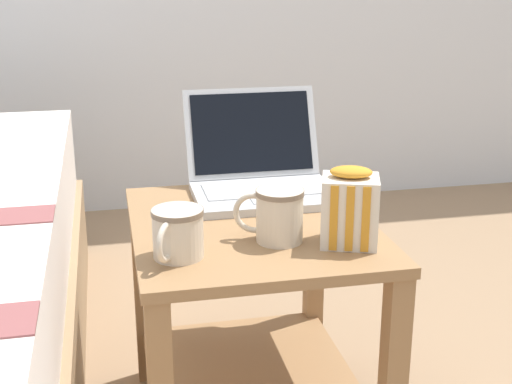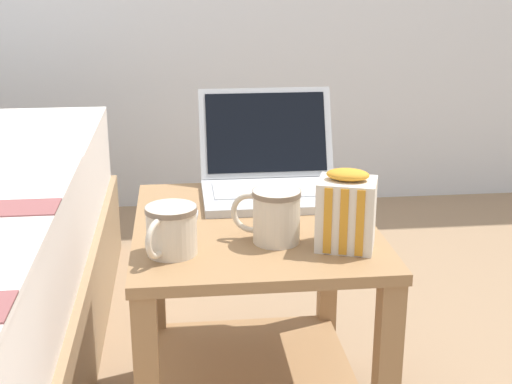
# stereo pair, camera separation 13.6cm
# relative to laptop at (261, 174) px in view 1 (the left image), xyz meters

# --- Properties ---
(bedside_table) EXTENTS (0.49, 0.58, 0.50)m
(bedside_table) POSITION_rel_laptop_xyz_m (-0.06, -0.19, -0.23)
(bedside_table) COLOR #997047
(bedside_table) RESTS_ON ground_plane
(laptop) EXTENTS (0.32, 0.31, 0.22)m
(laptop) POSITION_rel_laptop_xyz_m (0.00, 0.00, 0.00)
(laptop) COLOR #B7BABC
(laptop) RESTS_ON bedside_table
(mug_front_left) EXTENTS (0.13, 0.09, 0.10)m
(mug_front_left) POSITION_rel_laptop_xyz_m (-0.03, -0.30, 0.01)
(mug_front_left) COLOR beige
(mug_front_left) RESTS_ON bedside_table
(mug_front_right) EXTENTS (0.10, 0.13, 0.09)m
(mug_front_right) POSITION_rel_laptop_xyz_m (-0.23, -0.34, 0.01)
(mug_front_right) COLOR beige
(mug_front_right) RESTS_ON bedside_table
(snack_bag) EXTENTS (0.13, 0.12, 0.15)m
(snack_bag) POSITION_rel_laptop_xyz_m (0.09, -0.35, 0.03)
(snack_bag) COLOR silver
(snack_bag) RESTS_ON bedside_table
(cell_phone) EXTENTS (0.09, 0.15, 0.01)m
(cell_phone) POSITION_rel_laptop_xyz_m (-0.22, -0.19, -0.04)
(cell_phone) COLOR #B7BABC
(cell_phone) RESTS_ON bedside_table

